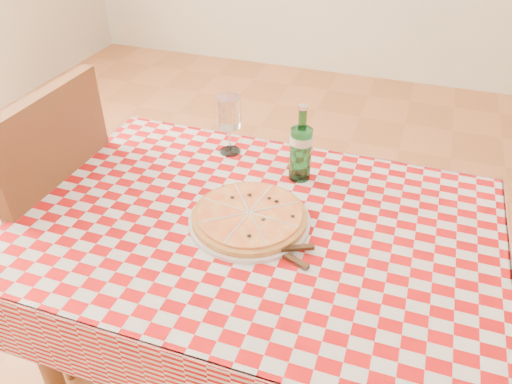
% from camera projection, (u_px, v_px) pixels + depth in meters
% --- Properties ---
extents(dining_table, '(1.20, 0.80, 0.75)m').
position_uv_depth(dining_table, '(256.00, 250.00, 1.42)').
color(dining_table, brown).
rests_on(dining_table, ground).
extents(tablecloth, '(1.30, 0.90, 0.01)m').
position_uv_depth(tablecloth, '(256.00, 224.00, 1.36)').
color(tablecloth, '#A40A0B').
rests_on(tablecloth, dining_table).
extents(chair_far, '(0.47, 0.47, 1.03)m').
position_uv_depth(chair_far, '(43.00, 212.00, 1.67)').
color(chair_far, brown).
rests_on(chair_far, ground).
extents(pizza_plate, '(0.37, 0.37, 0.04)m').
position_uv_depth(pizza_plate, '(249.00, 216.00, 1.35)').
color(pizza_plate, '#C58141').
rests_on(pizza_plate, tablecloth).
extents(water_bottle, '(0.09, 0.09, 0.24)m').
position_uv_depth(water_bottle, '(301.00, 143.00, 1.47)').
color(water_bottle, '#186129').
rests_on(water_bottle, tablecloth).
extents(wine_glass, '(0.10, 0.10, 0.20)m').
position_uv_depth(wine_glass, '(229.00, 125.00, 1.61)').
color(wine_glass, white).
rests_on(wine_glass, tablecloth).
extents(cutlery, '(0.23, 0.20, 0.02)m').
position_uv_depth(cutlery, '(281.00, 251.00, 1.25)').
color(cutlery, silver).
rests_on(cutlery, tablecloth).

